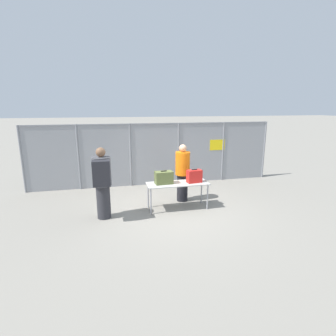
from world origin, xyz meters
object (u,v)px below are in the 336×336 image
object	(u,v)px
suitcase_red	(194,176)
security_worker_near	(183,172)
inspection_table	(178,185)
utility_trailer	(198,156)
suitcase_olive	(164,178)
traveler_hooded	(102,181)

from	to	relation	value
suitcase_red	security_worker_near	world-z (taller)	security_worker_near
inspection_table	suitcase_red	xyz separation A→B (m)	(0.47, -0.03, 0.25)
inspection_table	suitcase_red	world-z (taller)	suitcase_red
suitcase_red	utility_trailer	world-z (taller)	suitcase_red
suitcase_red	utility_trailer	bearing A→B (deg)	69.72
suitcase_olive	utility_trailer	xyz separation A→B (m)	(2.79, 5.16, -0.48)
suitcase_olive	security_worker_near	xyz separation A→B (m)	(0.69, 0.55, -0.02)
inspection_table	traveler_hooded	distance (m)	2.07
inspection_table	utility_trailer	world-z (taller)	utility_trailer
traveler_hooded	inspection_table	bearing A→B (deg)	-2.24
inspection_table	security_worker_near	xyz separation A→B (m)	(0.30, 0.58, 0.22)
traveler_hooded	utility_trailer	world-z (taller)	traveler_hooded
suitcase_red	traveler_hooded	xyz separation A→B (m)	(-2.50, -0.22, 0.09)
inspection_table	security_worker_near	bearing A→B (deg)	62.48
suitcase_red	suitcase_olive	bearing A→B (deg)	175.88
suitcase_olive	suitcase_red	size ratio (longest dim) A/B	1.16
suitcase_red	security_worker_near	xyz separation A→B (m)	(-0.17, 0.61, -0.03)
inspection_table	utility_trailer	bearing A→B (deg)	65.18
suitcase_olive	utility_trailer	size ratio (longest dim) A/B	0.12
inspection_table	security_worker_near	distance (m)	0.69
suitcase_olive	security_worker_near	size ratio (longest dim) A/B	0.29
utility_trailer	security_worker_near	bearing A→B (deg)	-114.47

